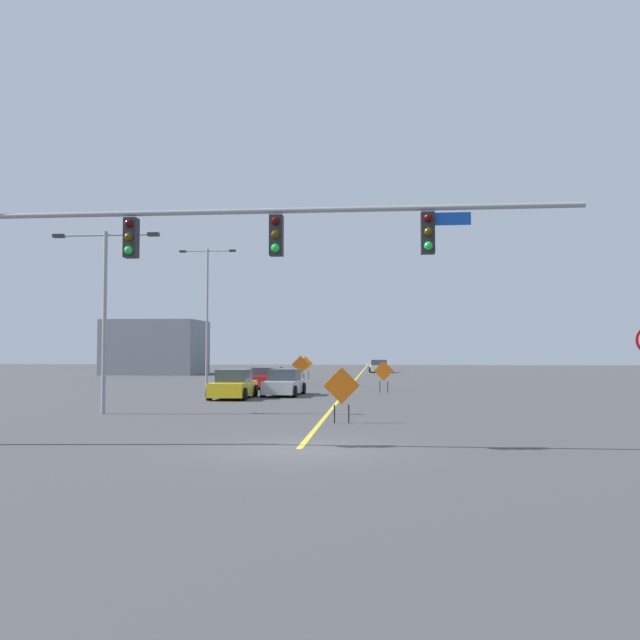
{
  "coord_description": "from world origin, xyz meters",
  "views": [
    {
      "loc": [
        2.03,
        -16.4,
        2.49
      ],
      "look_at": [
        -1.11,
        18.0,
        4.12
      ],
      "focal_mm": 36.43,
      "sensor_mm": 36.0,
      "label": 1
    }
  ],
  "objects_px": {
    "street_lamp_near_right": "(207,306)",
    "car_yellow_mid": "(233,385)",
    "traffic_signal_assembly": "(200,250)",
    "construction_sign_median_near": "(342,388)",
    "car_silver_near": "(284,383)",
    "street_lamp_far_right": "(105,302)",
    "construction_sign_left_shoulder": "(384,373)",
    "construction_sign_median_far": "(301,366)",
    "construction_sign_left_lane": "(306,365)",
    "car_white_passing": "(379,367)",
    "car_red_distant": "(267,378)"
  },
  "relations": [
    {
      "from": "traffic_signal_assembly",
      "to": "car_silver_near",
      "type": "bearing_deg",
      "value": 91.92
    },
    {
      "from": "traffic_signal_assembly",
      "to": "construction_sign_left_shoulder",
      "type": "height_order",
      "value": "traffic_signal_assembly"
    },
    {
      "from": "car_silver_near",
      "to": "street_lamp_far_right",
      "type": "bearing_deg",
      "value": -116.48
    },
    {
      "from": "street_lamp_far_right",
      "to": "construction_sign_left_shoulder",
      "type": "bearing_deg",
      "value": 51.67
    },
    {
      "from": "street_lamp_far_right",
      "to": "car_red_distant",
      "type": "relative_size",
      "value": 1.7
    },
    {
      "from": "traffic_signal_assembly",
      "to": "construction_sign_median_near",
      "type": "relative_size",
      "value": 8.09
    },
    {
      "from": "street_lamp_far_right",
      "to": "construction_sign_left_shoulder",
      "type": "distance_m",
      "value": 18.13
    },
    {
      "from": "traffic_signal_assembly",
      "to": "street_lamp_near_right",
      "type": "relative_size",
      "value": 1.63
    },
    {
      "from": "construction_sign_median_near",
      "to": "construction_sign_median_far",
      "type": "bearing_deg",
      "value": 99.91
    },
    {
      "from": "street_lamp_near_right",
      "to": "car_red_distant",
      "type": "relative_size",
      "value": 2.24
    },
    {
      "from": "street_lamp_far_right",
      "to": "car_yellow_mid",
      "type": "xyz_separation_m",
      "value": [
        3.24,
        8.62,
        -3.72
      ]
    },
    {
      "from": "car_white_passing",
      "to": "street_lamp_near_right",
      "type": "bearing_deg",
      "value": -110.86
    },
    {
      "from": "construction_sign_median_far",
      "to": "construction_sign_left_lane",
      "type": "relative_size",
      "value": 1.06
    },
    {
      "from": "street_lamp_far_right",
      "to": "traffic_signal_assembly",
      "type": "bearing_deg",
      "value": -53.28
    },
    {
      "from": "construction_sign_left_shoulder",
      "to": "car_silver_near",
      "type": "bearing_deg",
      "value": -152.46
    },
    {
      "from": "construction_sign_left_shoulder",
      "to": "construction_sign_left_lane",
      "type": "bearing_deg",
      "value": 110.69
    },
    {
      "from": "construction_sign_median_near",
      "to": "car_silver_near",
      "type": "bearing_deg",
      "value": 106.49
    },
    {
      "from": "car_red_distant",
      "to": "car_white_passing",
      "type": "height_order",
      "value": "car_white_passing"
    },
    {
      "from": "street_lamp_near_right",
      "to": "construction_sign_median_far",
      "type": "height_order",
      "value": "street_lamp_near_right"
    },
    {
      "from": "construction_sign_median_far",
      "to": "construction_sign_median_near",
      "type": "bearing_deg",
      "value": -80.09
    },
    {
      "from": "construction_sign_left_lane",
      "to": "car_red_distant",
      "type": "relative_size",
      "value": 0.47
    },
    {
      "from": "street_lamp_near_right",
      "to": "car_red_distant",
      "type": "height_order",
      "value": "street_lamp_near_right"
    },
    {
      "from": "street_lamp_near_right",
      "to": "street_lamp_far_right",
      "type": "height_order",
      "value": "street_lamp_near_right"
    },
    {
      "from": "car_yellow_mid",
      "to": "car_silver_near",
      "type": "bearing_deg",
      "value": 47.27
    },
    {
      "from": "construction_sign_median_far",
      "to": "car_red_distant",
      "type": "height_order",
      "value": "construction_sign_median_far"
    },
    {
      "from": "construction_sign_left_lane",
      "to": "car_yellow_mid",
      "type": "relative_size",
      "value": 0.49
    },
    {
      "from": "construction_sign_median_far",
      "to": "car_yellow_mid",
      "type": "height_order",
      "value": "construction_sign_median_far"
    },
    {
      "from": "construction_sign_median_near",
      "to": "car_silver_near",
      "type": "height_order",
      "value": "construction_sign_median_near"
    },
    {
      "from": "traffic_signal_assembly",
      "to": "construction_sign_median_far",
      "type": "bearing_deg",
      "value": 92.37
    },
    {
      "from": "street_lamp_far_right",
      "to": "construction_sign_median_near",
      "type": "xyz_separation_m",
      "value": [
        9.51,
        -2.31,
        -3.2
      ]
    },
    {
      "from": "traffic_signal_assembly",
      "to": "car_silver_near",
      "type": "height_order",
      "value": "traffic_signal_assembly"
    },
    {
      "from": "construction_sign_left_shoulder",
      "to": "car_silver_near",
      "type": "height_order",
      "value": "construction_sign_left_shoulder"
    },
    {
      "from": "traffic_signal_assembly",
      "to": "car_red_distant",
      "type": "bearing_deg",
      "value": 96.12
    },
    {
      "from": "street_lamp_far_right",
      "to": "car_silver_near",
      "type": "distance_m",
      "value": 12.96
    },
    {
      "from": "construction_sign_left_lane",
      "to": "car_silver_near",
      "type": "bearing_deg",
      "value": -86.85
    },
    {
      "from": "traffic_signal_assembly",
      "to": "construction_sign_left_lane",
      "type": "bearing_deg",
      "value": 92.55
    },
    {
      "from": "traffic_signal_assembly",
      "to": "construction_sign_median_near",
      "type": "bearing_deg",
      "value": 60.96
    },
    {
      "from": "car_red_distant",
      "to": "car_yellow_mid",
      "type": "height_order",
      "value": "car_yellow_mid"
    },
    {
      "from": "construction_sign_left_shoulder",
      "to": "traffic_signal_assembly",
      "type": "bearing_deg",
      "value": -102.35
    },
    {
      "from": "car_silver_near",
      "to": "traffic_signal_assembly",
      "type": "bearing_deg",
      "value": -88.08
    },
    {
      "from": "car_red_distant",
      "to": "car_yellow_mid",
      "type": "relative_size",
      "value": 1.04
    },
    {
      "from": "car_yellow_mid",
      "to": "construction_sign_median_near",
      "type": "bearing_deg",
      "value": -60.17
    },
    {
      "from": "car_red_distant",
      "to": "car_white_passing",
      "type": "xyz_separation_m",
      "value": [
        7.38,
        31.65,
        -0.01
      ]
    },
    {
      "from": "construction_sign_left_lane",
      "to": "car_white_passing",
      "type": "relative_size",
      "value": 0.45
    },
    {
      "from": "traffic_signal_assembly",
      "to": "car_white_passing",
      "type": "height_order",
      "value": "traffic_signal_assembly"
    },
    {
      "from": "street_lamp_near_right",
      "to": "construction_sign_median_far",
      "type": "relative_size",
      "value": 4.51
    },
    {
      "from": "street_lamp_far_right",
      "to": "car_white_passing",
      "type": "relative_size",
      "value": 1.65
    },
    {
      "from": "street_lamp_near_right",
      "to": "car_yellow_mid",
      "type": "bearing_deg",
      "value": -67.77
    },
    {
      "from": "street_lamp_near_right",
      "to": "construction_sign_left_lane",
      "type": "bearing_deg",
      "value": 66.94
    },
    {
      "from": "construction_sign_left_lane",
      "to": "car_silver_near",
      "type": "relative_size",
      "value": 0.47
    }
  ]
}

